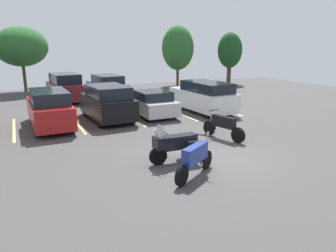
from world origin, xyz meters
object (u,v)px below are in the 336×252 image
(car_far_maroon, at_px, (65,88))
(car_far_blue, at_px, (107,87))
(motorcycle_third, at_px, (223,126))
(car_silver, at_px, (151,103))
(car_red, at_px, (49,109))
(motorcycle_touring, at_px, (177,144))
(car_black, at_px, (107,103))
(car_white, at_px, (203,97))
(motorcycle_second, at_px, (195,158))

(car_far_maroon, height_order, car_far_blue, car_far_maroon)
(motorcycle_third, bearing_deg, car_silver, 99.57)
(car_red, bearing_deg, car_silver, 5.16)
(car_silver, bearing_deg, motorcycle_touring, -105.66)
(car_silver, relative_size, car_far_blue, 0.94)
(motorcycle_touring, height_order, car_far_blue, car_far_blue)
(motorcycle_touring, distance_m, car_far_blue, 14.14)
(car_black, relative_size, car_white, 0.90)
(motorcycle_touring, height_order, car_red, car_red)
(motorcycle_third, relative_size, car_white, 0.45)
(car_black, xyz_separation_m, car_white, (5.83, -0.33, -0.02))
(car_silver, xyz_separation_m, car_far_blue, (-0.85, 6.57, 0.20))
(motorcycle_second, relative_size, car_black, 0.44)
(car_black, height_order, car_white, car_black)
(car_far_blue, bearing_deg, car_far_maroon, 175.53)
(motorcycle_second, relative_size, car_white, 0.39)
(motorcycle_touring, xyz_separation_m, motorcycle_third, (3.09, 1.66, -0.07))
(car_white, bearing_deg, car_far_blue, 119.68)
(car_black, bearing_deg, motorcycle_second, -87.09)
(car_far_blue, bearing_deg, motorcycle_second, -94.92)
(car_white, distance_m, car_far_maroon, 10.19)
(motorcycle_touring, relative_size, car_silver, 0.53)
(motorcycle_third, relative_size, car_far_blue, 0.49)
(motorcycle_third, bearing_deg, car_red, 141.03)
(motorcycle_third, bearing_deg, motorcycle_touring, -151.70)
(motorcycle_third, distance_m, car_red, 8.49)
(car_red, height_order, car_white, car_red)
(car_white, height_order, car_far_maroon, car_far_maroon)
(car_black, bearing_deg, car_silver, 4.82)
(motorcycle_second, bearing_deg, car_far_maroon, 96.01)
(motorcycle_third, relative_size, car_silver, 0.52)
(motorcycle_third, xyz_separation_m, car_far_blue, (-1.84, 12.41, 0.32))
(car_white, distance_m, car_far_blue, 8.20)
(car_silver, bearing_deg, car_black, -175.18)
(motorcycle_second, distance_m, car_white, 9.94)
(motorcycle_second, height_order, motorcycle_third, motorcycle_third)
(car_red, relative_size, car_silver, 1.12)
(car_red, relative_size, car_white, 0.97)
(motorcycle_touring, bearing_deg, motorcycle_second, -93.21)
(car_far_blue, bearing_deg, car_white, -60.32)
(motorcycle_touring, bearing_deg, car_white, 52.61)
(motorcycle_second, bearing_deg, car_black, 92.91)
(car_far_maroon, xyz_separation_m, car_far_blue, (2.99, -0.23, -0.09))
(motorcycle_second, relative_size, car_silver, 0.45)
(motorcycle_third, distance_m, car_far_blue, 12.55)
(car_black, bearing_deg, car_far_blue, 75.37)
(motorcycle_second, distance_m, car_far_maroon, 15.80)
(motorcycle_touring, xyz_separation_m, car_white, (5.31, 6.95, 0.28))
(motorcycle_touring, relative_size, car_red, 0.47)
(motorcycle_third, bearing_deg, car_black, 122.71)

